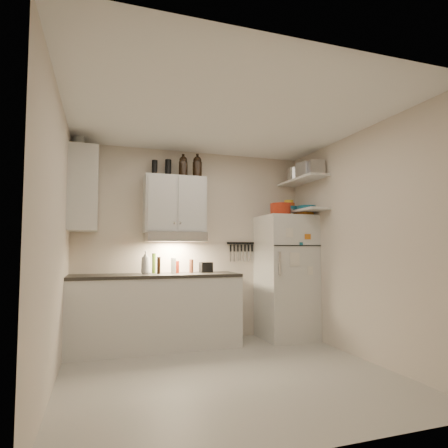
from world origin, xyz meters
name	(u,v)px	position (x,y,z in m)	size (l,w,h in m)	color
floor	(229,375)	(0.00, 0.00, -0.01)	(3.20, 3.00, 0.02)	#B3AFA5
ceiling	(228,116)	(0.00, 0.00, 2.61)	(3.20, 3.00, 0.02)	white
back_wall	(193,244)	(0.00, 1.51, 1.30)	(3.20, 0.02, 2.60)	beige
left_wall	(55,241)	(-1.61, 0.00, 1.30)	(0.02, 3.00, 2.60)	beige
right_wall	(361,243)	(1.61, 0.00, 1.30)	(0.02, 3.00, 2.60)	beige
base_cabinet	(156,313)	(-0.55, 1.20, 0.44)	(2.10, 0.60, 0.88)	silver
countertop	(156,276)	(-0.55, 1.20, 0.90)	(2.10, 0.62, 0.04)	#2B2925
upper_cabinet	(175,205)	(-0.30, 1.33, 1.83)	(0.80, 0.33, 0.75)	silver
side_cabinet	(84,190)	(-1.44, 1.20, 1.95)	(0.33, 0.55, 1.00)	silver
range_hood	(175,237)	(-0.30, 1.27, 1.39)	(0.76, 0.46, 0.12)	silver
fridge	(286,277)	(1.25, 1.16, 0.85)	(0.70, 0.68, 1.70)	silver
shelf_hi	(302,180)	(1.45, 1.02, 2.20)	(0.30, 0.95, 0.03)	silver
shelf_lo	(303,211)	(1.45, 1.02, 1.76)	(0.30, 0.95, 0.03)	silver
knife_strip	(241,243)	(0.70, 1.49, 1.32)	(0.42, 0.02, 0.03)	black
dutch_oven	(280,209)	(1.12, 1.06, 1.78)	(0.28, 0.28, 0.16)	#AB2914
book_stack	(303,213)	(1.47, 1.03, 1.74)	(0.18, 0.22, 0.07)	orange
spice_jar	(291,213)	(1.32, 1.12, 1.75)	(0.06, 0.06, 0.10)	silver
stock_pot	(296,176)	(1.49, 1.26, 2.32)	(0.28, 0.28, 0.20)	silver
tin_a	(306,170)	(1.45, 0.91, 2.32)	(0.21, 0.19, 0.21)	#AAAAAD
tin_b	(316,169)	(1.49, 0.75, 2.31)	(0.20, 0.20, 0.20)	#AAAAAD
bowl_teal	(291,209)	(1.43, 1.32, 1.82)	(0.22, 0.22, 0.09)	#166079
bowl_orange	(289,205)	(1.41, 1.34, 1.89)	(0.17, 0.17, 0.05)	#EC4A16
bowl_yellow	(289,202)	(1.41, 1.34, 1.93)	(0.13, 0.13, 0.04)	yellow
plates	(307,208)	(1.51, 1.01, 1.81)	(0.26, 0.26, 0.06)	#166079
growler_a	(183,166)	(-0.20, 1.26, 2.34)	(0.12, 0.12, 0.28)	black
growler_b	(197,167)	(-0.01, 1.28, 2.35)	(0.13, 0.13, 0.30)	black
thermos_a	(168,168)	(-0.38, 1.39, 2.32)	(0.08, 0.08, 0.24)	black
thermos_b	(155,168)	(-0.56, 1.39, 2.31)	(0.08, 0.08, 0.22)	black
side_jar	(79,142)	(-1.51, 1.23, 2.54)	(0.13, 0.13, 0.18)	silver
soap_bottle	(146,261)	(-0.68, 1.23, 1.08)	(0.13, 0.13, 0.33)	silver
pepper_mill	(191,266)	(-0.07, 1.31, 1.01)	(0.05, 0.05, 0.18)	#5C2E1B
oil_bottle	(154,263)	(-0.56, 1.34, 1.05)	(0.05, 0.05, 0.26)	#3D5D17
vinegar_bottle	(159,265)	(-0.52, 1.21, 1.03)	(0.04, 0.04, 0.22)	black
clear_bottle	(173,266)	(-0.33, 1.23, 1.02)	(0.07, 0.07, 0.20)	silver
red_jar	(176,267)	(-0.28, 1.31, 1.00)	(0.08, 0.08, 0.16)	#AB2914
caddy	(206,267)	(0.13, 1.31, 0.99)	(0.16, 0.11, 0.14)	black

